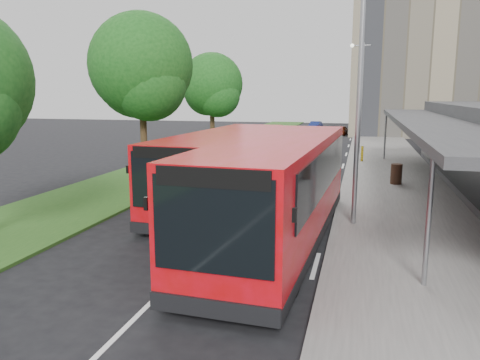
# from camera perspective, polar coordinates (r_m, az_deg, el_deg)

# --- Properties ---
(ground) EXTENTS (120.00, 120.00, 0.00)m
(ground) POSITION_cam_1_polar(r_m,az_deg,el_deg) (15.37, -2.49, -6.70)
(ground) COLOR black
(ground) RESTS_ON ground
(pavement) EXTENTS (5.00, 80.00, 0.15)m
(pavement) POSITION_cam_1_polar(r_m,az_deg,el_deg) (34.36, 17.22, 2.58)
(pavement) COLOR slate
(pavement) RESTS_ON ground
(grass_verge) EXTENTS (5.00, 80.00, 0.10)m
(grass_verge) POSITION_cam_1_polar(r_m,az_deg,el_deg) (36.15, -3.85, 3.36)
(grass_verge) COLOR #1F4917
(grass_verge) RESTS_ON ground
(lane_centre_line) EXTENTS (0.12, 70.00, 0.01)m
(lane_centre_line) POSITION_cam_1_polar(r_m,az_deg,el_deg) (29.70, 5.99, 1.67)
(lane_centre_line) COLOR silver
(lane_centre_line) RESTS_ON ground
(kerb_dashes) EXTENTS (0.12, 56.00, 0.01)m
(kerb_dashes) POSITION_cam_1_polar(r_m,az_deg,el_deg) (33.36, 12.65, 2.45)
(kerb_dashes) COLOR silver
(kerb_dashes) RESTS_ON ground
(office_block) EXTENTS (22.00, 12.00, 18.00)m
(office_block) POSITION_cam_1_polar(r_m,az_deg,el_deg) (57.03, 25.05, 14.05)
(office_block) COLOR gray
(office_block) RESTS_ON ground
(tree_mid) EXTENTS (5.43, 5.43, 8.73)m
(tree_mid) POSITION_cam_1_polar(r_m,az_deg,el_deg) (25.74, -11.91, 12.74)
(tree_mid) COLOR #382516
(tree_mid) RESTS_ON ground
(tree_far) EXTENTS (4.76, 4.76, 7.64)m
(tree_far) POSITION_cam_1_polar(r_m,az_deg,el_deg) (36.87, -3.44, 11.11)
(tree_far) COLOR #382516
(tree_far) RESTS_ON ground
(lamp_post_near) EXTENTS (1.44, 0.28, 8.00)m
(lamp_post_near) POSITION_cam_1_polar(r_m,az_deg,el_deg) (16.03, 14.05, 10.83)
(lamp_post_near) COLOR gray
(lamp_post_near) RESTS_ON pavement
(lamp_post_far) EXTENTS (1.44, 0.28, 8.00)m
(lamp_post_far) POSITION_cam_1_polar(r_m,az_deg,el_deg) (36.03, 14.45, 10.47)
(lamp_post_far) COLOR gray
(lamp_post_far) RESTS_ON pavement
(bus_main) EXTENTS (3.45, 11.53, 3.23)m
(bus_main) POSITION_cam_1_polar(r_m,az_deg,el_deg) (14.21, 4.72, -1.25)
(bus_main) COLOR red
(bus_main) RESTS_ON ground
(bus_second) EXTENTS (3.29, 10.71, 2.99)m
(bus_second) POSITION_cam_1_polar(r_m,az_deg,el_deg) (19.11, -1.99, 1.45)
(bus_second) COLOR red
(bus_second) RESTS_ON ground
(litter_bin) EXTENTS (0.56, 0.56, 0.99)m
(litter_bin) POSITION_cam_1_polar(r_m,az_deg,el_deg) (24.22, 18.52, 0.70)
(litter_bin) COLOR #392217
(litter_bin) RESTS_ON pavement
(bollard) EXTENTS (0.19, 0.19, 1.00)m
(bollard) POSITION_cam_1_polar(r_m,az_deg,el_deg) (31.72, 14.66, 3.13)
(bollard) COLOR #E0B20B
(bollard) RESTS_ON pavement
(car_near) EXTENTS (1.54, 3.16, 1.04)m
(car_near) POSITION_cam_1_polar(r_m,az_deg,el_deg) (53.35, 12.20, 5.96)
(car_near) COLOR #5A1C0C
(car_near) RESTS_ON ground
(car_far) EXTENTS (1.66, 3.54, 1.12)m
(car_far) POSITION_cam_1_polar(r_m,az_deg,el_deg) (58.97, 9.15, 6.52)
(car_far) COLOR navy
(car_far) RESTS_ON ground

